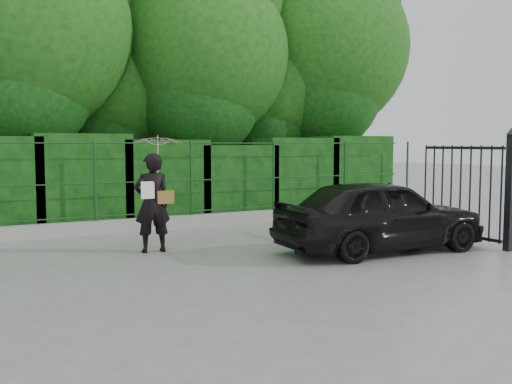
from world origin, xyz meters
name	(u,v)px	position (x,y,z in m)	size (l,w,h in m)	color
ground	(266,263)	(0.00, 0.00, 0.00)	(80.00, 80.00, 0.00)	gray
kerb	(176,222)	(0.00, 4.50, 0.15)	(14.00, 0.25, 0.30)	#9E9E99
fence	(184,178)	(0.22, 4.50, 1.20)	(14.13, 0.06, 1.80)	#183E19
hedge	(168,182)	(0.16, 5.50, 1.07)	(14.20, 1.20, 2.27)	black
trees	(173,56)	(1.14, 7.74, 4.62)	(17.10, 6.15, 8.08)	black
gate	(489,187)	(4.60, -0.72, 1.19)	(0.22, 2.33, 2.36)	black
woman	(156,177)	(-1.34, 1.87, 1.41)	(0.97, 0.94, 2.20)	black
car	(380,215)	(2.41, -0.09, 0.70)	(1.65, 4.10, 1.40)	black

